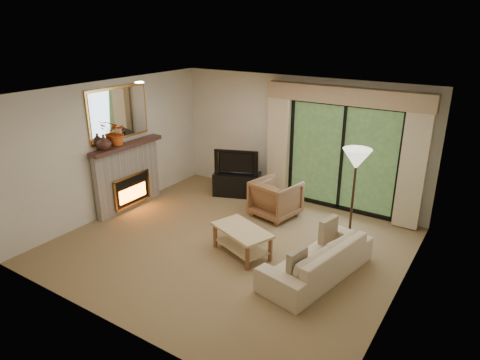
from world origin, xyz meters
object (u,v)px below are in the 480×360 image
Objects in this scene: media_console at (237,184)px; armchair at (276,198)px; sofa at (317,258)px; coffee_table at (242,241)px.

media_console is 1.33m from armchair.
armchair is at bearing -123.46° from sofa.
sofa is at bearing -57.30° from media_console.
sofa is at bearing 146.74° from armchair.
coffee_table is (0.24, -1.59, -0.14)m from armchair.
coffee_table is at bearing -75.09° from sofa.
media_console is 2.55m from coffee_table.
armchair reaches higher than sofa.
coffee_table is (-1.28, -0.08, -0.06)m from sofa.
sofa reaches higher than coffee_table.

